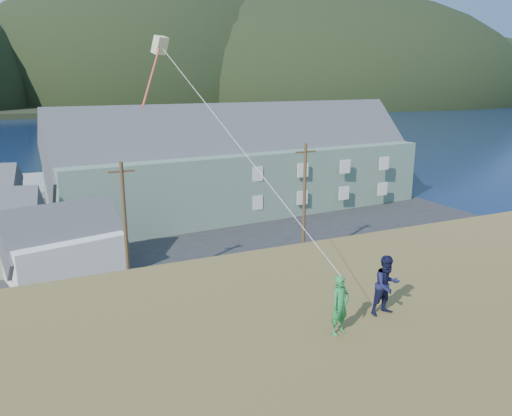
# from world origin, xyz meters

# --- Properties ---
(ground) EXTENTS (900.00, 900.00, 0.00)m
(ground) POSITION_xyz_m (0.00, 0.00, 0.00)
(ground) COLOR #0A1638
(ground) RESTS_ON ground
(grass_strip) EXTENTS (110.00, 8.00, 0.10)m
(grass_strip) POSITION_xyz_m (0.00, -2.00, 0.05)
(grass_strip) COLOR #4C3D19
(grass_strip) RESTS_ON ground
(waterfront_lot) EXTENTS (72.00, 36.00, 0.12)m
(waterfront_lot) POSITION_xyz_m (0.00, 17.00, 0.06)
(waterfront_lot) COLOR #28282B
(waterfront_lot) RESTS_ON ground
(wharf) EXTENTS (26.00, 14.00, 0.90)m
(wharf) POSITION_xyz_m (-6.00, 40.00, 0.45)
(wharf) COLOR gray
(wharf) RESTS_ON ground
(far_shore) EXTENTS (900.00, 320.00, 2.00)m
(far_shore) POSITION_xyz_m (0.00, 330.00, 1.00)
(far_shore) COLOR black
(far_shore) RESTS_ON ground
(far_hills) EXTENTS (760.00, 265.00, 143.00)m
(far_hills) POSITION_xyz_m (35.59, 279.38, 2.00)
(far_hills) COLOR black
(far_hills) RESTS_ON ground
(lodge) EXTENTS (39.36, 13.56, 13.60)m
(lodge) POSITION_xyz_m (15.26, 18.74, 5.22)
(lodge) COLOR slate
(lodge) RESTS_ON waterfront_lot
(shed_white) EXTENTS (8.85, 6.85, 6.29)m
(shed_white) POSITION_xyz_m (-3.70, 6.77, 2.42)
(shed_white) COLOR white
(shed_white) RESTS_ON waterfront_lot
(utility_poles) EXTENTS (31.73, 0.24, 9.09)m
(utility_poles) POSITION_xyz_m (-1.79, 1.50, 4.49)
(utility_poles) COLOR #47331E
(utility_poles) RESTS_ON waterfront_lot
(kite_flyer_green) EXTENTS (0.65, 0.51, 1.57)m
(kite_flyer_green) POSITION_xyz_m (1.53, -19.32, 7.98)
(kite_flyer_green) COLOR #248541
(kite_flyer_green) RESTS_ON hillside
(kite_flyer_navy) EXTENTS (0.84, 0.66, 1.71)m
(kite_flyer_navy) POSITION_xyz_m (3.33, -18.92, 8.05)
(kite_flyer_navy) COLOR #15173A
(kite_flyer_navy) RESTS_ON hillside
(kite_rig) EXTENTS (1.96, 3.67, 9.30)m
(kite_rig) POSITION_xyz_m (-1.15, -12.89, 14.39)
(kite_rig) COLOR beige
(kite_rig) RESTS_ON ground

